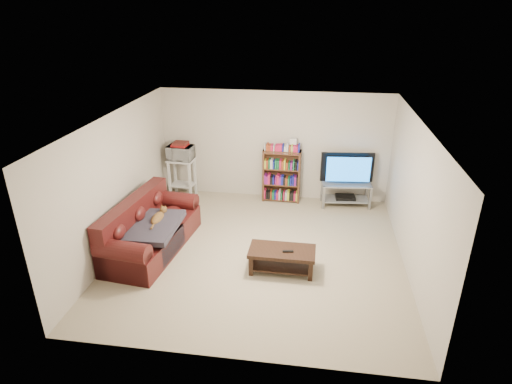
% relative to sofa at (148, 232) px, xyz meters
% --- Properties ---
extents(floor, '(5.00, 5.00, 0.00)m').
position_rel_sofa_xyz_m(floor, '(1.97, 0.13, -0.33)').
color(floor, tan).
rests_on(floor, ground).
extents(ceiling, '(5.00, 5.00, 0.00)m').
position_rel_sofa_xyz_m(ceiling, '(1.97, 0.13, 2.07)').
color(ceiling, white).
rests_on(ceiling, ground).
extents(wall_back, '(5.00, 0.00, 5.00)m').
position_rel_sofa_xyz_m(wall_back, '(1.97, 2.63, 0.87)').
color(wall_back, beige).
rests_on(wall_back, ground).
extents(wall_front, '(5.00, 0.00, 5.00)m').
position_rel_sofa_xyz_m(wall_front, '(1.97, -2.37, 0.87)').
color(wall_front, beige).
rests_on(wall_front, ground).
extents(wall_left, '(0.00, 5.00, 5.00)m').
position_rel_sofa_xyz_m(wall_left, '(-0.53, 0.13, 0.87)').
color(wall_left, beige).
rests_on(wall_left, ground).
extents(wall_right, '(0.00, 5.00, 5.00)m').
position_rel_sofa_xyz_m(wall_right, '(4.47, 0.13, 0.87)').
color(wall_right, beige).
rests_on(wall_right, ground).
extents(sofa, '(1.19, 2.29, 0.94)m').
position_rel_sofa_xyz_m(sofa, '(0.00, 0.00, 0.00)').
color(sofa, '#441211').
rests_on(sofa, floor).
extents(blanket, '(0.88, 1.13, 0.19)m').
position_rel_sofa_xyz_m(blanket, '(0.17, -0.17, 0.22)').
color(blanket, '#312D39').
rests_on(blanket, sofa).
extents(cat, '(0.30, 0.62, 0.18)m').
position_rel_sofa_xyz_m(cat, '(0.19, 0.03, 0.28)').
color(cat, brown).
rests_on(cat, sofa).
extents(coffee_table, '(1.09, 0.55, 0.39)m').
position_rel_sofa_xyz_m(coffee_table, '(2.42, -0.35, -0.05)').
color(coffee_table, black).
rests_on(coffee_table, floor).
extents(remote, '(0.18, 0.07, 0.02)m').
position_rel_sofa_xyz_m(remote, '(2.52, -0.40, 0.08)').
color(remote, black).
rests_on(remote, coffee_table).
extents(tv_stand, '(1.09, 0.57, 0.52)m').
position_rel_sofa_xyz_m(tv_stand, '(3.57, 2.35, 0.03)').
color(tv_stand, '#999EA3').
rests_on(tv_stand, floor).
extents(television, '(1.13, 0.25, 0.65)m').
position_rel_sofa_xyz_m(television, '(3.57, 2.35, 0.52)').
color(television, black).
rests_on(television, tv_stand).
extents(dvd_player, '(0.44, 0.33, 0.06)m').
position_rel_sofa_xyz_m(dvd_player, '(3.57, 2.35, -0.14)').
color(dvd_player, black).
rests_on(dvd_player, tv_stand).
extents(bookshelf, '(0.83, 0.28, 1.18)m').
position_rel_sofa_xyz_m(bookshelf, '(2.16, 2.39, 0.28)').
color(bookshelf, '#4F2E1B').
rests_on(bookshelf, floor).
extents(shelf_clutter, '(0.60, 0.19, 0.28)m').
position_rel_sofa_xyz_m(shelf_clutter, '(2.26, 2.40, 0.96)').
color(shelf_clutter, silver).
rests_on(shelf_clutter, bookshelf).
extents(microwave_stand, '(0.59, 0.45, 0.90)m').
position_rel_sofa_xyz_m(microwave_stand, '(-0.06, 2.29, 0.25)').
color(microwave_stand, silver).
rests_on(microwave_stand, floor).
extents(microwave, '(0.58, 0.42, 0.31)m').
position_rel_sofa_xyz_m(microwave, '(-0.06, 2.29, 0.73)').
color(microwave, silver).
rests_on(microwave, microwave_stand).
extents(game_boxes, '(0.35, 0.31, 0.05)m').
position_rel_sofa_xyz_m(game_boxes, '(-0.06, 2.29, 0.91)').
color(game_boxes, maroon).
rests_on(game_boxes, microwave).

